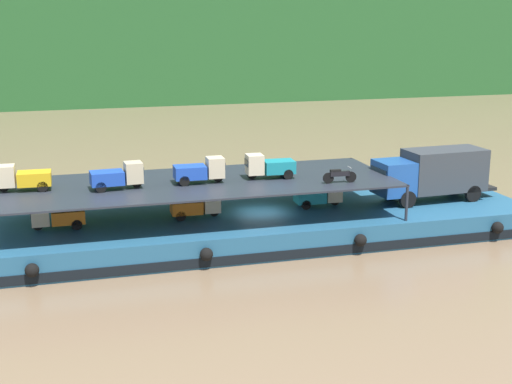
{
  "coord_description": "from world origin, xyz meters",
  "views": [
    {
      "loc": [
        -11.06,
        -37.76,
        12.56
      ],
      "look_at": [
        -0.31,
        0.0,
        2.7
      ],
      "focal_mm": 50.36,
      "sensor_mm": 36.0,
      "label": 1
    }
  ],
  "objects_px": {
    "mini_truck_lower_aft": "(197,205)",
    "motorcycle_upper_port": "(339,175)",
    "cargo_barge": "(261,225)",
    "mini_truck_upper_mid": "(118,176)",
    "mini_truck_upper_stern": "(23,178)",
    "mini_truck_upper_fore": "(200,171)",
    "mini_truck_lower_stern": "(57,216)",
    "mini_truck_lower_mid": "(319,195)",
    "mini_truck_upper_bow": "(269,166)",
    "covered_lorry": "(433,173)"
  },
  "relations": [
    {
      "from": "mini_truck_lower_aft",
      "to": "mini_truck_upper_fore",
      "type": "bearing_deg",
      "value": -46.95
    },
    {
      "from": "cargo_barge",
      "to": "mini_truck_lower_mid",
      "type": "distance_m",
      "value": 3.91
    },
    {
      "from": "mini_truck_lower_stern",
      "to": "mini_truck_upper_fore",
      "type": "relative_size",
      "value": 1.0
    },
    {
      "from": "cargo_barge",
      "to": "covered_lorry",
      "type": "distance_m",
      "value": 10.9
    },
    {
      "from": "cargo_barge",
      "to": "covered_lorry",
      "type": "bearing_deg",
      "value": -1.54
    },
    {
      "from": "mini_truck_upper_fore",
      "to": "mini_truck_upper_bow",
      "type": "height_order",
      "value": "same"
    },
    {
      "from": "covered_lorry",
      "to": "mini_truck_upper_bow",
      "type": "distance_m",
      "value": 10.25
    },
    {
      "from": "mini_truck_lower_stern",
      "to": "mini_truck_upper_stern",
      "type": "distance_m",
      "value": 2.63
    },
    {
      "from": "cargo_barge",
      "to": "mini_truck_lower_mid",
      "type": "relative_size",
      "value": 11.23
    },
    {
      "from": "mini_truck_lower_mid",
      "to": "mini_truck_upper_stern",
      "type": "xyz_separation_m",
      "value": [
        -16.39,
        0.26,
        2.0
      ]
    },
    {
      "from": "mini_truck_upper_fore",
      "to": "motorcycle_upper_port",
      "type": "distance_m",
      "value": 7.6
    },
    {
      "from": "mini_truck_lower_stern",
      "to": "mini_truck_upper_stern",
      "type": "bearing_deg",
      "value": 155.81
    },
    {
      "from": "mini_truck_upper_fore",
      "to": "mini_truck_upper_stern",
      "type": "bearing_deg",
      "value": 175.01
    },
    {
      "from": "cargo_barge",
      "to": "motorcycle_upper_port",
      "type": "height_order",
      "value": "motorcycle_upper_port"
    },
    {
      "from": "mini_truck_upper_bow",
      "to": "motorcycle_upper_port",
      "type": "xyz_separation_m",
      "value": [
        3.34,
        -2.19,
        -0.26
      ]
    },
    {
      "from": "mini_truck_lower_mid",
      "to": "motorcycle_upper_port",
      "type": "distance_m",
      "value": 3.16
    },
    {
      "from": "mini_truck_lower_stern",
      "to": "mini_truck_upper_bow",
      "type": "height_order",
      "value": "mini_truck_upper_bow"
    },
    {
      "from": "mini_truck_lower_stern",
      "to": "mini_truck_lower_mid",
      "type": "distance_m",
      "value": 14.84
    },
    {
      "from": "covered_lorry",
      "to": "mini_truck_lower_aft",
      "type": "bearing_deg",
      "value": 178.93
    },
    {
      "from": "mini_truck_lower_aft",
      "to": "mini_truck_lower_mid",
      "type": "height_order",
      "value": "same"
    },
    {
      "from": "mini_truck_lower_stern",
      "to": "mini_truck_upper_mid",
      "type": "distance_m",
      "value": 3.8
    },
    {
      "from": "mini_truck_upper_stern",
      "to": "motorcycle_upper_port",
      "type": "xyz_separation_m",
      "value": [
        16.53,
        -2.89,
        -0.26
      ]
    },
    {
      "from": "covered_lorry",
      "to": "mini_truck_lower_aft",
      "type": "relative_size",
      "value": 2.87
    },
    {
      "from": "mini_truck_upper_fore",
      "to": "mini_truck_lower_stern",
      "type": "bearing_deg",
      "value": 179.22
    },
    {
      "from": "cargo_barge",
      "to": "mini_truck_lower_aft",
      "type": "relative_size",
      "value": 11.29
    },
    {
      "from": "mini_truck_upper_stern",
      "to": "mini_truck_lower_aft",
      "type": "bearing_deg",
      "value": -3.75
    },
    {
      "from": "covered_lorry",
      "to": "motorcycle_upper_port",
      "type": "height_order",
      "value": "covered_lorry"
    },
    {
      "from": "cargo_barge",
      "to": "covered_lorry",
      "type": "relative_size",
      "value": 3.94
    },
    {
      "from": "covered_lorry",
      "to": "mini_truck_lower_mid",
      "type": "bearing_deg",
      "value": 175.09
    },
    {
      "from": "mini_truck_lower_mid",
      "to": "motorcycle_upper_port",
      "type": "bearing_deg",
      "value": -87.04
    },
    {
      "from": "mini_truck_lower_aft",
      "to": "mini_truck_upper_bow",
      "type": "bearing_deg",
      "value": -1.62
    },
    {
      "from": "mini_truck_lower_stern",
      "to": "mini_truck_upper_mid",
      "type": "bearing_deg",
      "value": -4.46
    },
    {
      "from": "mini_truck_upper_bow",
      "to": "mini_truck_lower_mid",
      "type": "bearing_deg",
      "value": 7.99
    },
    {
      "from": "mini_truck_lower_stern",
      "to": "mini_truck_upper_bow",
      "type": "bearing_deg",
      "value": -0.04
    },
    {
      "from": "cargo_barge",
      "to": "mini_truck_upper_bow",
      "type": "relative_size",
      "value": 11.21
    },
    {
      "from": "covered_lorry",
      "to": "mini_truck_upper_fore",
      "type": "relative_size",
      "value": 2.87
    },
    {
      "from": "mini_truck_upper_stern",
      "to": "motorcycle_upper_port",
      "type": "relative_size",
      "value": 1.46
    },
    {
      "from": "mini_truck_upper_fore",
      "to": "mini_truck_upper_bow",
      "type": "xyz_separation_m",
      "value": [
        3.96,
        0.1,
        0.0
      ]
    },
    {
      "from": "mini_truck_lower_stern",
      "to": "cargo_barge",
      "type": "bearing_deg",
      "value": 0.65
    },
    {
      "from": "covered_lorry",
      "to": "mini_truck_lower_aft",
      "type": "distance_m",
      "value": 14.4
    },
    {
      "from": "mini_truck_lower_mid",
      "to": "mini_truck_upper_bow",
      "type": "xyz_separation_m",
      "value": [
        -3.2,
        -0.45,
        2.0
      ]
    },
    {
      "from": "mini_truck_upper_stern",
      "to": "mini_truck_upper_fore",
      "type": "distance_m",
      "value": 9.26
    },
    {
      "from": "covered_lorry",
      "to": "mini_truck_upper_mid",
      "type": "xyz_separation_m",
      "value": [
        -18.61,
        -0.09,
        1.0
      ]
    },
    {
      "from": "cargo_barge",
      "to": "mini_truck_lower_stern",
      "type": "distance_m",
      "value": 11.3
    },
    {
      "from": "cargo_barge",
      "to": "mini_truck_upper_mid",
      "type": "height_order",
      "value": "mini_truck_upper_mid"
    },
    {
      "from": "mini_truck_lower_stern",
      "to": "mini_truck_upper_bow",
      "type": "distance_m",
      "value": 11.8
    },
    {
      "from": "mini_truck_lower_aft",
      "to": "mini_truck_upper_fore",
      "type": "distance_m",
      "value": 2.02
    },
    {
      "from": "mini_truck_lower_aft",
      "to": "motorcycle_upper_port",
      "type": "relative_size",
      "value": 1.45
    },
    {
      "from": "cargo_barge",
      "to": "mini_truck_upper_mid",
      "type": "xyz_separation_m",
      "value": [
        -7.99,
        -0.38,
        3.44
      ]
    },
    {
      "from": "mini_truck_lower_aft",
      "to": "mini_truck_upper_mid",
      "type": "bearing_deg",
      "value": -175.14
    }
  ]
}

